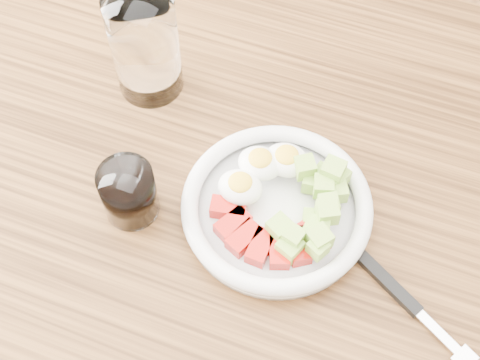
# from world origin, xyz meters

# --- Properties ---
(dining_table) EXTENTS (1.50, 0.90, 0.77)m
(dining_table) POSITION_xyz_m (0.00, 0.00, 0.67)
(dining_table) COLOR brown
(dining_table) RESTS_ON ground
(bowl) EXTENTS (0.24, 0.24, 0.06)m
(bowl) POSITION_xyz_m (0.05, -0.00, 0.79)
(bowl) COLOR white
(bowl) RESTS_ON dining_table
(fork) EXTENTS (0.20, 0.13, 0.01)m
(fork) POSITION_xyz_m (0.22, -0.06, 0.78)
(fork) COLOR black
(fork) RESTS_ON dining_table
(water_glass) EXTENTS (0.09, 0.09, 0.16)m
(water_glass) POSITION_xyz_m (-0.19, 0.13, 0.85)
(water_glass) COLOR white
(water_glass) RESTS_ON dining_table
(coffee_glass) EXTENTS (0.07, 0.07, 0.08)m
(coffee_glass) POSITION_xyz_m (-0.13, -0.06, 0.81)
(coffee_glass) COLOR white
(coffee_glass) RESTS_ON dining_table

